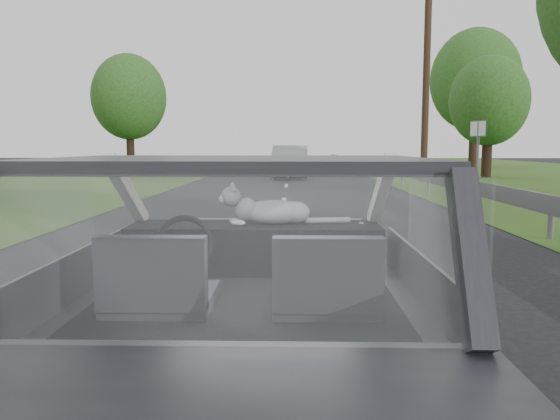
{
  "coord_description": "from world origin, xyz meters",
  "views": [
    {
      "loc": [
        0.24,
        -2.81,
        1.49
      ],
      "look_at": [
        0.16,
        0.55,
        1.1
      ],
      "focal_mm": 35.0,
      "sensor_mm": 36.0,
      "label": 1
    }
  ],
  "objects_px": {
    "cat": "(274,210)",
    "other_car": "(290,162)",
    "subject_car": "(247,292)",
    "highway_sign": "(478,155)",
    "utility_pole": "(426,75)"
  },
  "relations": [
    {
      "from": "highway_sign",
      "to": "other_car",
      "type": "bearing_deg",
      "value": 120.1
    },
    {
      "from": "other_car",
      "to": "utility_pole",
      "type": "xyz_separation_m",
      "value": [
        5.73,
        -2.48,
        3.72
      ]
    },
    {
      "from": "subject_car",
      "to": "utility_pole",
      "type": "height_order",
      "value": "utility_pole"
    },
    {
      "from": "highway_sign",
      "to": "utility_pole",
      "type": "relative_size",
      "value": 0.27
    },
    {
      "from": "cat",
      "to": "highway_sign",
      "type": "distance_m",
      "value": 17.44
    },
    {
      "from": "cat",
      "to": "highway_sign",
      "type": "xyz_separation_m",
      "value": [
        6.68,
        16.11,
        0.12
      ]
    },
    {
      "from": "subject_car",
      "to": "other_car",
      "type": "bearing_deg",
      "value": 89.7
    },
    {
      "from": "subject_car",
      "to": "other_car",
      "type": "xyz_separation_m",
      "value": [
        0.12,
        23.2,
        0.05
      ]
    },
    {
      "from": "highway_sign",
      "to": "subject_car",
      "type": "bearing_deg",
      "value": -127.98
    },
    {
      "from": "subject_car",
      "to": "cat",
      "type": "height_order",
      "value": "subject_car"
    },
    {
      "from": "other_car",
      "to": "subject_car",
      "type": "bearing_deg",
      "value": -88.93
    },
    {
      "from": "cat",
      "to": "other_car",
      "type": "relative_size",
      "value": 0.13
    },
    {
      "from": "subject_car",
      "to": "other_car",
      "type": "relative_size",
      "value": 0.84
    },
    {
      "from": "cat",
      "to": "highway_sign",
      "type": "height_order",
      "value": "highway_sign"
    },
    {
      "from": "subject_car",
      "to": "cat",
      "type": "relative_size",
      "value": 6.63
    }
  ]
}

